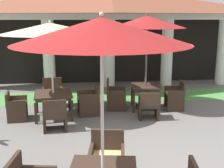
{
  "coord_description": "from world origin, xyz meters",
  "views": [
    {
      "loc": [
        -1.07,
        -4.51,
        2.82
      ],
      "look_at": [
        -0.29,
        3.16,
        1.04
      ],
      "focal_mm": 46.96,
      "sensor_mm": 36.0,
      "label": 1
    }
  ],
  "objects_px": {
    "patio_table_near_foreground": "(145,89)",
    "patio_chair_near_foreground_east": "(175,96)",
    "patio_umbrella_mid_left": "(50,29)",
    "patio_chair_mid_left_west": "(16,106)",
    "patio_chair_mid_left_north": "(53,94)",
    "patio_umbrella_near_foreground": "(147,23)",
    "patio_chair_mid_left_south": "(55,115)",
    "patio_chair_mid_left_east": "(89,101)",
    "patio_umbrella_mid_right": "(102,32)",
    "patio_chair_mid_right_north": "(107,159)",
    "patio_table_mid_left": "(53,96)",
    "patio_chair_near_foreground_south": "(149,106)",
    "patio_chair_near_foreground_west": "(115,96)"
  },
  "relations": [
    {
      "from": "patio_umbrella_mid_left",
      "to": "patio_chair_mid_left_north",
      "type": "bearing_deg",
      "value": 96.91
    },
    {
      "from": "patio_umbrella_mid_right",
      "to": "patio_chair_near_foreground_east",
      "type": "bearing_deg",
      "value": 61.95
    },
    {
      "from": "patio_umbrella_mid_left",
      "to": "patio_chair_mid_left_south",
      "type": "relative_size",
      "value": 3.22
    },
    {
      "from": "patio_chair_mid_left_west",
      "to": "patio_umbrella_mid_right",
      "type": "xyz_separation_m",
      "value": [
        2.12,
        -4.38,
        2.25
      ]
    },
    {
      "from": "patio_chair_mid_left_north",
      "to": "patio_chair_mid_left_west",
      "type": "relative_size",
      "value": 1.14
    },
    {
      "from": "patio_table_near_foreground",
      "to": "patio_chair_mid_left_north",
      "type": "distance_m",
      "value": 2.96
    },
    {
      "from": "patio_table_near_foreground",
      "to": "patio_chair_mid_left_east",
      "type": "distance_m",
      "value": 1.8
    },
    {
      "from": "patio_umbrella_mid_right",
      "to": "patio_umbrella_mid_left",
      "type": "bearing_deg",
      "value": 103.69
    },
    {
      "from": "patio_umbrella_mid_left",
      "to": "patio_chair_mid_right_north",
      "type": "xyz_separation_m",
      "value": [
        1.24,
        -3.49,
        -2.09
      ]
    },
    {
      "from": "patio_chair_mid_left_east",
      "to": "patio_umbrella_mid_right",
      "type": "distance_m",
      "value": 5.14
    },
    {
      "from": "patio_umbrella_near_foreground",
      "to": "patio_chair_near_foreground_south",
      "type": "bearing_deg",
      "value": -96.12
    },
    {
      "from": "patio_table_near_foreground",
      "to": "patio_chair_near_foreground_west",
      "type": "relative_size",
      "value": 1.0
    },
    {
      "from": "patio_table_near_foreground",
      "to": "patio_umbrella_near_foreground",
      "type": "distance_m",
      "value": 2.0
    },
    {
      "from": "patio_umbrella_mid_left",
      "to": "patio_chair_mid_right_north",
      "type": "height_order",
      "value": "patio_umbrella_mid_left"
    },
    {
      "from": "patio_chair_mid_left_north",
      "to": "patio_table_near_foreground",
      "type": "bearing_deg",
      "value": 162.4
    },
    {
      "from": "patio_table_near_foreground",
      "to": "patio_umbrella_mid_right",
      "type": "bearing_deg",
      "value": -108.55
    },
    {
      "from": "patio_umbrella_near_foreground",
      "to": "patio_chair_mid_left_west",
      "type": "distance_m",
      "value": 4.45
    },
    {
      "from": "patio_table_mid_left",
      "to": "patio_umbrella_mid_right",
      "type": "height_order",
      "value": "patio_umbrella_mid_right"
    },
    {
      "from": "patio_table_mid_left",
      "to": "patio_umbrella_mid_right",
      "type": "distance_m",
      "value": 5.06
    },
    {
      "from": "patio_umbrella_mid_left",
      "to": "patio_umbrella_mid_right",
      "type": "xyz_separation_m",
      "value": [
        1.1,
        -4.51,
        0.14
      ]
    },
    {
      "from": "patio_table_near_foreground",
      "to": "patio_chair_mid_right_north",
      "type": "xyz_separation_m",
      "value": [
        -1.53,
        -3.98,
        -0.24
      ]
    },
    {
      "from": "patio_chair_mid_left_south",
      "to": "patio_chair_mid_right_north",
      "type": "relative_size",
      "value": 0.98
    },
    {
      "from": "patio_chair_mid_left_east",
      "to": "patio_table_near_foreground",
      "type": "bearing_deg",
      "value": -85.22
    },
    {
      "from": "patio_umbrella_mid_right",
      "to": "patio_table_near_foreground",
      "type": "bearing_deg",
      "value": 71.45
    },
    {
      "from": "patio_umbrella_mid_left",
      "to": "patio_umbrella_mid_right",
      "type": "height_order",
      "value": "patio_umbrella_mid_right"
    },
    {
      "from": "patio_umbrella_near_foreground",
      "to": "patio_chair_near_foreground_east",
      "type": "xyz_separation_m",
      "value": [
        0.93,
        -0.1,
        -2.22
      ]
    },
    {
      "from": "patio_table_near_foreground",
      "to": "patio_chair_near_foreground_south",
      "type": "xyz_separation_m",
      "value": [
        -0.1,
        -0.93,
        -0.26
      ]
    },
    {
      "from": "patio_chair_mid_left_east",
      "to": "patio_umbrella_near_foreground",
      "type": "bearing_deg",
      "value": -85.22
    },
    {
      "from": "patio_chair_mid_left_south",
      "to": "patio_table_mid_left",
      "type": "bearing_deg",
      "value": 90.0
    },
    {
      "from": "patio_umbrella_mid_left",
      "to": "patio_chair_mid_left_north",
      "type": "distance_m",
      "value": 2.32
    },
    {
      "from": "patio_umbrella_mid_left",
      "to": "patio_chair_near_foreground_east",
      "type": "bearing_deg",
      "value": 5.94
    },
    {
      "from": "patio_chair_near_foreground_east",
      "to": "patio_umbrella_mid_right",
      "type": "bearing_deg",
      "value": 158.06
    },
    {
      "from": "patio_umbrella_mid_left",
      "to": "patio_chair_mid_left_west",
      "type": "xyz_separation_m",
      "value": [
        -1.02,
        -0.12,
        -2.1
      ]
    },
    {
      "from": "patio_chair_near_foreground_south",
      "to": "patio_chair_mid_left_west",
      "type": "bearing_deg",
      "value": -178.81
    },
    {
      "from": "patio_umbrella_near_foreground",
      "to": "patio_chair_near_foreground_west",
      "type": "bearing_deg",
      "value": 173.88
    },
    {
      "from": "patio_chair_near_foreground_south",
      "to": "patio_chair_near_foreground_west",
      "type": "height_order",
      "value": "patio_chair_near_foreground_west"
    },
    {
      "from": "patio_table_mid_left",
      "to": "patio_umbrella_mid_left",
      "type": "relative_size",
      "value": 0.42
    },
    {
      "from": "patio_table_mid_left",
      "to": "patio_umbrella_near_foreground",
      "type": "bearing_deg",
      "value": 9.93
    },
    {
      "from": "patio_chair_near_foreground_west",
      "to": "patio_chair_mid_left_east",
      "type": "bearing_deg",
      "value": -54.16
    },
    {
      "from": "patio_chair_near_foreground_east",
      "to": "patio_chair_mid_right_north",
      "type": "bearing_deg",
      "value": 153.68
    },
    {
      "from": "patio_umbrella_mid_left",
      "to": "patio_chair_mid_right_north",
      "type": "bearing_deg",
      "value": -70.43
    },
    {
      "from": "patio_table_near_foreground",
      "to": "patio_umbrella_mid_right",
      "type": "distance_m",
      "value": 5.63
    },
    {
      "from": "patio_table_near_foreground",
      "to": "patio_chair_near_foreground_south",
      "type": "relative_size",
      "value": 1.14
    },
    {
      "from": "patio_chair_near_foreground_south",
      "to": "patio_chair_mid_left_north",
      "type": "height_order",
      "value": "patio_chair_mid_left_north"
    },
    {
      "from": "patio_table_mid_left",
      "to": "patio_chair_mid_left_north",
      "type": "bearing_deg",
      "value": 96.91
    },
    {
      "from": "patio_chair_near_foreground_east",
      "to": "patio_umbrella_mid_left",
      "type": "height_order",
      "value": "patio_umbrella_mid_left"
    },
    {
      "from": "patio_table_near_foreground",
      "to": "patio_chair_near_foreground_east",
      "type": "height_order",
      "value": "patio_chair_near_foreground_east"
    },
    {
      "from": "patio_table_near_foreground",
      "to": "patio_chair_mid_left_south",
      "type": "relative_size",
      "value": 1.09
    },
    {
      "from": "patio_chair_mid_left_east",
      "to": "patio_chair_mid_left_west",
      "type": "xyz_separation_m",
      "value": [
        -2.05,
        -0.25,
        -0.02
      ]
    },
    {
      "from": "patio_chair_mid_left_south",
      "to": "patio_chair_mid_right_north",
      "type": "xyz_separation_m",
      "value": [
        1.12,
        -2.46,
        0.01
      ]
    }
  ]
}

